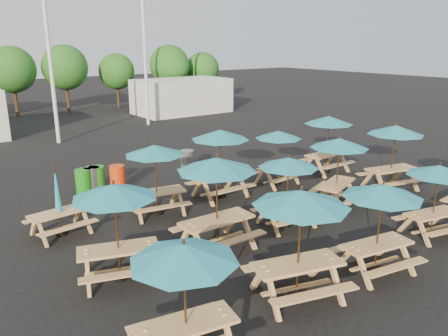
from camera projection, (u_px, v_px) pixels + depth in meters
ground at (251, 210)px, 14.38m from camera, size 120.00×120.00×0.00m
picnic_unit_0 at (184, 261)px, 7.08m from camera, size 2.14×2.14×2.24m
picnic_unit_1 at (115, 198)px, 9.68m from camera, size 2.44×2.44×2.35m
picnic_unit_2 at (59, 206)px, 12.33m from camera, size 1.80×1.62×2.12m
picnic_unit_3 at (301, 206)px, 8.90m from camera, size 2.52×2.52×2.48m
picnic_unit_4 at (217, 171)px, 11.13m from camera, size 2.14×2.14×2.54m
picnic_unit_5 at (155, 155)px, 13.54m from camera, size 2.19×2.19×2.30m
picnic_unit_6 at (382, 197)px, 10.01m from camera, size 2.14×2.14×2.24m
picnic_unit_7 at (288, 167)px, 12.65m from camera, size 2.02×2.02×2.15m
picnic_unit_8 at (220, 139)px, 15.01m from camera, size 2.06×2.06×2.47m
picnic_unit_9 at (439, 175)px, 12.00m from camera, size 2.08×2.08×2.11m
picnic_unit_10 at (339, 148)px, 14.31m from camera, size 2.44×2.44×2.33m
picnic_unit_11 at (278, 138)px, 16.48m from camera, size 1.83×1.83×2.14m
picnic_unit_13 at (395, 134)px, 15.86m from camera, size 2.45×2.45×2.46m
picnic_unit_14 at (329, 124)px, 18.03m from camera, size 2.00×2.00×2.42m
waste_bin_0 at (84, 182)px, 15.82m from camera, size 0.57×0.57×0.92m
waste_bin_1 at (92, 180)px, 16.06m from camera, size 0.57×0.57×0.92m
waste_bin_2 at (97, 179)px, 16.17m from camera, size 0.57×0.57×0.92m
waste_bin_3 at (118, 177)px, 16.30m from camera, size 0.57×0.57×0.92m
waste_bin_4 at (187, 161)px, 18.57m from camera, size 0.57×0.57×0.92m
mast_0 at (47, 28)px, 22.32m from camera, size 0.20×0.20×12.00m
mast_1 at (144, 31)px, 27.60m from camera, size 0.20×0.20×12.00m
event_tent_1 at (182, 96)px, 33.81m from camera, size 7.00×4.00×2.60m
tree_3 at (12, 70)px, 31.43m from camera, size 3.36×3.36×5.09m
tree_4 at (65, 67)px, 33.16m from camera, size 3.41×3.41×5.17m
tree_5 at (117, 71)px, 36.11m from camera, size 2.94×2.94×4.45m
tree_6 at (169, 65)px, 36.92m from camera, size 3.38×3.38×5.13m
tree_7 at (203, 69)px, 39.01m from camera, size 2.95×2.95×4.48m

